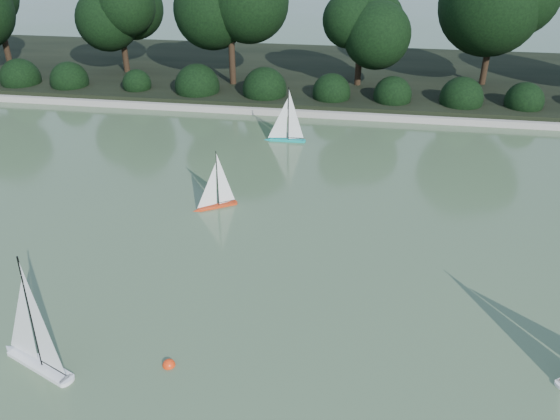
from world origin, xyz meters
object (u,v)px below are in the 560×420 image
sailboat_orange (213,199)px  sailboat_teal (283,132)px  sailboat_white_a (30,347)px  race_buoy (169,365)px

sailboat_orange → sailboat_teal: sailboat_teal is taller
sailboat_white_a → sailboat_orange: bearing=74.7°
race_buoy → sailboat_teal: bearing=87.7°
race_buoy → sailboat_white_a: bearing=-172.4°
sailboat_teal → race_buoy: (-0.33, -8.11, -0.24)m
sailboat_orange → race_buoy: sailboat_orange is taller
sailboat_orange → race_buoy: 4.36m
sailboat_orange → race_buoy: size_ratio=7.54×
sailboat_teal → sailboat_white_a: bearing=-104.2°
sailboat_white_a → sailboat_teal: sailboat_white_a is taller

